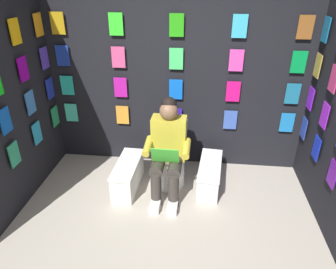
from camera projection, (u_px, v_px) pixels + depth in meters
The scene contains 7 objects.
ground_plane at pixel (157, 267), 2.85m from camera, with size 30.00×30.00×0.00m, color #B2A899.
display_wall_back at pixel (176, 78), 3.97m from camera, with size 3.40×0.14×2.44m.
display_wall_right at pixel (9, 99), 3.27m from camera, with size 0.14×1.86×2.44m.
toilet at pixel (170, 159), 3.90m from camera, with size 0.41×0.56×0.77m.
person_reading at pixel (168, 149), 3.58m from camera, with size 0.53×0.69×1.19m.
comic_longbox_near at pixel (210, 175), 3.87m from camera, with size 0.32×0.77×0.33m.
comic_longbox_far at pixel (128, 175), 3.84m from camera, with size 0.28×0.74×0.35m.
Camera 1 is at (-0.32, 1.94, 2.39)m, focal length 33.13 mm.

